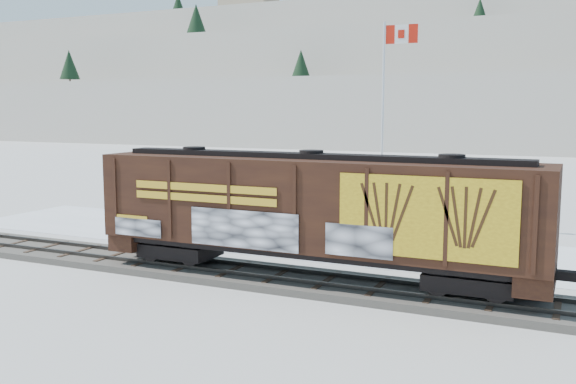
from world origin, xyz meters
The scene contains 9 objects.
ground centered at (0.00, 0.00, 0.00)m, with size 500.00×500.00×0.00m, color white.
rail_track centered at (0.00, 0.00, 0.15)m, with size 50.00×3.40×0.43m.
parking_strip centered at (0.00, 7.50, 0.01)m, with size 40.00×8.00×0.03m, color white.
hillside centered at (-0.05, 139.79, 14.37)m, with size 360.00×110.00×93.00m.
hopper_railcar centered at (3.35, -0.01, 2.99)m, with size 17.09×3.06×4.61m.
flagpole centered at (2.40, 12.75, 4.19)m, with size 2.30×0.90×11.37m.
car_silver centered at (-7.47, 6.53, 0.78)m, with size 1.78×4.43×1.51m, color #ADAFB4.
car_white centered at (3.13, 7.84, 0.84)m, with size 1.71×4.91×1.62m, color silver.
car_dark centered at (3.31, 7.14, 0.78)m, with size 2.11×5.20×1.51m, color black.
Camera 1 is at (12.49, -21.86, 6.67)m, focal length 40.00 mm.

